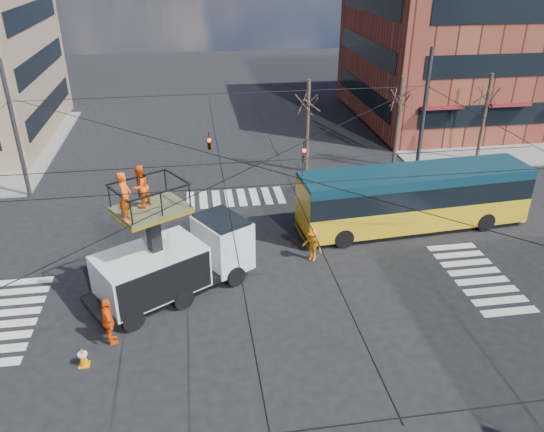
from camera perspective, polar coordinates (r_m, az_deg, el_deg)
The scene contains 13 objects.
ground at distance 22.67m, azimuth -1.65°, elevation -8.60°, with size 120.00×120.00×0.00m, color black.
sidewalk_ne at distance 47.49m, azimuth 21.17°, elevation 9.06°, with size 18.00×18.00×0.12m, color slate.
crosswalks at distance 22.66m, azimuth -1.65°, elevation -8.58°, with size 22.40×22.40×0.02m, color silver, non-canonical shape.
building_ne at distance 49.10m, azimuth 21.93°, elevation 17.87°, with size 20.06×16.06×14.00m.
overhead_network at distance 20.83m, azimuth -2.14°, elevation 1.68°, with size 24.24×24.24×8.00m.
tree_a at distance 33.73m, azimuth 3.92°, elevation 12.16°, with size 2.00×2.00×6.00m.
tree_b at distance 35.49m, azimuth 13.65°, elevation 12.23°, with size 2.00×2.00×6.00m.
tree_c at distance 38.12m, azimuth 22.24°, elevation 12.00°, with size 2.00×2.00×6.00m.
utility_truck at distance 22.24m, azimuth -10.52°, elevation -3.69°, with size 7.21×5.51×6.14m.
city_bus at distance 28.14m, azimuth 15.01°, elevation 1.94°, with size 12.12×3.49×3.20m.
traffic_cone at distance 20.28m, azimuth -19.68°, elevation -14.06°, with size 0.36×0.36×0.76m, color orange.
worker_ground at distance 20.60m, azimuth -17.18°, elevation -10.79°, with size 1.14×0.47×1.94m, color #FF5910.
flagger at distance 24.74m, azimuth 4.36°, elevation -3.07°, with size 1.08×0.62×1.67m, color #CF690D.
Camera 1 is at (-2.16, -18.34, 13.14)m, focal length 35.00 mm.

